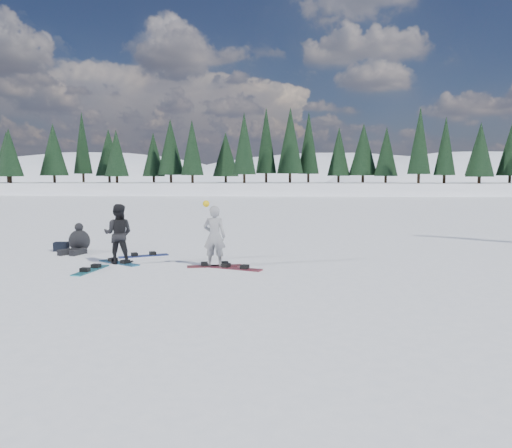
# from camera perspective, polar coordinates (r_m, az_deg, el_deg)

# --- Properties ---
(ground) EXTENTS (420.00, 420.00, 0.00)m
(ground) POSITION_cam_1_polar(r_m,az_deg,el_deg) (13.24, -1.24, -5.26)
(ground) COLOR white
(ground) RESTS_ON ground
(alpine_backdrop) EXTENTS (412.50, 227.00, 53.20)m
(alpine_backdrop) POSITION_cam_1_polar(r_m,az_deg,el_deg) (203.19, -0.13, 0.91)
(alpine_backdrop) COLOR white
(alpine_backdrop) RESTS_ON ground
(snowboarder_woman) EXTENTS (0.63, 0.44, 1.82)m
(snowboarder_woman) POSITION_cam_1_polar(r_m,az_deg,el_deg) (13.62, -4.79, -1.35)
(snowboarder_woman) COLOR gray
(snowboarder_woman) RESTS_ON ground
(snowboarder_man) EXTENTS (0.86, 0.70, 1.69)m
(snowboarder_man) POSITION_cam_1_polar(r_m,az_deg,el_deg) (14.60, -15.47, -1.09)
(snowboarder_man) COLOR black
(snowboarder_man) RESTS_ON ground
(seated_rider) EXTENTS (0.87, 1.25, 0.96)m
(seated_rider) POSITION_cam_1_polar(r_m,az_deg,el_deg) (17.11, -19.61, -1.87)
(seated_rider) COLOR black
(seated_rider) RESTS_ON ground
(gear_bag) EXTENTS (0.48, 0.35, 0.30)m
(gear_bag) POSITION_cam_1_polar(r_m,az_deg,el_deg) (17.66, -21.35, -2.42)
(gear_bag) COLOR black
(gear_bag) RESTS_ON ground
(snowboard_woman) EXTENTS (1.53, 0.59, 0.03)m
(snowboard_woman) POSITION_cam_1_polar(r_m,az_deg,el_deg) (13.75, -4.74, -4.81)
(snowboard_woman) COLOR maroon
(snowboard_woman) RESTS_ON ground
(snowboard_man) EXTENTS (1.40, 1.07, 0.03)m
(snowboard_man) POSITION_cam_1_polar(r_m,az_deg,el_deg) (14.71, -15.38, -4.30)
(snowboard_man) COLOR #1C6B9B
(snowboard_man) RESTS_ON ground
(snowboard_loose_a) EXTENTS (0.47, 1.52, 0.03)m
(snowboard_loose_a) POSITION_cam_1_polar(r_m,az_deg,el_deg) (13.80, -18.37, -5.03)
(snowboard_loose_a) COLOR teal
(snowboard_loose_a) RESTS_ON ground
(snowboard_loose_c) EXTENTS (1.46, 0.94, 0.03)m
(snowboard_loose_c) POSITION_cam_1_polar(r_m,az_deg,el_deg) (15.80, -12.72, -3.57)
(snowboard_loose_c) COLOR navy
(snowboard_loose_c) RESTS_ON ground
(snowboard_loose_b) EXTENTS (1.50, 0.80, 0.03)m
(snowboard_loose_b) POSITION_cam_1_polar(r_m,az_deg,el_deg) (13.36, -2.39, -5.09)
(snowboard_loose_b) COLOR maroon
(snowboard_loose_b) RESTS_ON ground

